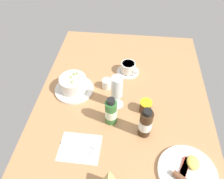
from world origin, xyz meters
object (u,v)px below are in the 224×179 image
(cutlery_setting, at_px, (81,148))
(jam_jar, at_px, (145,106))
(porridge_bowl, at_px, (74,85))
(creamer_jug, at_px, (107,84))
(wine_glass, at_px, (117,88))
(sauce_bottle_brown, at_px, (146,123))
(breakfast_plate, at_px, (187,172))
(coffee_cup, at_px, (128,68))
(sauce_bottle_green, at_px, (111,112))

(cutlery_setting, distance_m, jam_jar, 0.34)
(porridge_bowl, xyz_separation_m, jam_jar, (0.09, 0.36, -0.01))
(creamer_jug, xyz_separation_m, wine_glass, (0.11, 0.06, 0.08))
(cutlery_setting, height_order, sauce_bottle_brown, sauce_bottle_brown)
(sauce_bottle_brown, bearing_deg, wine_glass, -138.10)
(sauce_bottle_brown, distance_m, breakfast_plate, 0.24)
(coffee_cup, xyz_separation_m, creamer_jug, (0.13, -0.10, -0.00))
(creamer_jug, bearing_deg, coffee_cup, 141.53)
(porridge_bowl, distance_m, jam_jar, 0.37)
(sauce_bottle_green, distance_m, breakfast_plate, 0.38)
(sauce_bottle_green, bearing_deg, sauce_bottle_brown, 72.29)
(porridge_bowl, relative_size, coffee_cup, 1.62)
(jam_jar, height_order, breakfast_plate, jam_jar)
(jam_jar, bearing_deg, wine_glass, -100.49)
(coffee_cup, bearing_deg, creamer_jug, -38.47)
(jam_jar, bearing_deg, sauce_bottle_green, -63.71)
(creamer_jug, bearing_deg, porridge_bowl, -76.50)
(porridge_bowl, distance_m, coffee_cup, 0.31)
(coffee_cup, height_order, creamer_jug, coffee_cup)
(creamer_jug, xyz_separation_m, sauce_bottle_green, (0.21, 0.05, 0.04))
(cutlery_setting, height_order, jam_jar, jam_jar)
(wine_glass, height_order, breakfast_plate, wine_glass)
(jam_jar, relative_size, sauce_bottle_green, 0.42)
(cutlery_setting, bearing_deg, coffee_cup, 161.19)
(coffee_cup, xyz_separation_m, jam_jar, (0.26, 0.09, 0.00))
(porridge_bowl, bearing_deg, jam_jar, 75.28)
(coffee_cup, bearing_deg, porridge_bowl, -57.69)
(jam_jar, xyz_separation_m, sauce_bottle_brown, (0.12, -0.00, 0.04))
(cutlery_setting, height_order, breakfast_plate, breakfast_plate)
(coffee_cup, xyz_separation_m, sauce_bottle_brown, (0.38, 0.09, 0.04))
(wine_glass, relative_size, breakfast_plate, 0.79)
(wine_glass, bearing_deg, cutlery_setting, -26.53)
(wine_glass, distance_m, jam_jar, 0.16)
(cutlery_setting, bearing_deg, sauce_bottle_green, 143.90)
(porridge_bowl, height_order, cutlery_setting, porridge_bowl)
(porridge_bowl, relative_size, cutlery_setting, 1.15)
(wine_glass, xyz_separation_m, sauce_bottle_brown, (0.15, 0.13, -0.04))
(coffee_cup, height_order, sauce_bottle_green, sauce_bottle_green)
(wine_glass, height_order, sauce_bottle_brown, wine_glass)
(porridge_bowl, xyz_separation_m, sauce_bottle_green, (0.17, 0.21, 0.03))
(cutlery_setting, distance_m, wine_glass, 0.30)
(sauce_bottle_green, relative_size, breakfast_plate, 0.67)
(sauce_bottle_green, bearing_deg, wine_glass, 171.05)
(creamer_jug, distance_m, sauce_bottle_green, 0.22)
(porridge_bowl, height_order, wine_glass, wine_glass)
(sauce_bottle_brown, bearing_deg, coffee_cup, -166.69)
(porridge_bowl, relative_size, sauce_bottle_brown, 1.27)
(sauce_bottle_green, bearing_deg, coffee_cup, 170.40)
(sauce_bottle_brown, bearing_deg, jam_jar, 178.26)
(creamer_jug, relative_size, wine_glass, 0.33)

